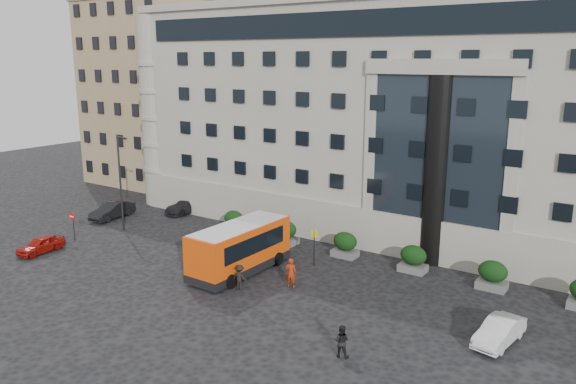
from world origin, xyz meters
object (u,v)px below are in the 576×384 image
(hedge_b, at_px, (286,232))
(bus_stop_sign, at_px, (314,242))
(hedge_e, at_px, (493,275))
(parked_car_b, at_px, (112,210))
(minibus, at_px, (240,246))
(parked_car_a, at_px, (41,245))
(pedestrian_a, at_px, (291,273))
(pedestrian_b, at_px, (341,341))
(pedestrian_c, at_px, (240,277))
(white_taxi, at_px, (499,331))
(street_lamp, at_px, (121,179))
(red_truck, at_px, (211,178))
(hedge_d, at_px, (413,259))
(parked_car_d, at_px, (210,199))
(no_entry_sign, at_px, (73,221))
(parked_car_c, at_px, (188,205))
(hedge_c, at_px, (345,244))
(hedge_a, at_px, (234,221))

(hedge_b, xyz_separation_m, bus_stop_sign, (4.30, -2.80, 0.80))
(hedge_e, xyz_separation_m, parked_car_b, (-32.50, -2.94, -0.19))
(minibus, bearing_deg, parked_car_a, -158.94)
(pedestrian_a, bearing_deg, minibus, -25.02)
(parked_car_b, relative_size, pedestrian_b, 2.72)
(parked_car_a, relative_size, pedestrian_c, 2.23)
(white_taxi, relative_size, pedestrian_b, 2.35)
(hedge_b, xyz_separation_m, hedge_e, (15.60, 0.00, 0.00))
(bus_stop_sign, relative_size, white_taxi, 0.66)
(hedge_e, height_order, street_lamp, street_lamp)
(red_truck, height_order, pedestrian_b, red_truck)
(hedge_d, relative_size, bus_stop_sign, 0.73)
(parked_car_a, distance_m, pedestrian_b, 25.66)
(hedge_e, xyz_separation_m, pedestrian_c, (-12.96, -8.90, -0.13))
(hedge_e, distance_m, parked_car_d, 28.80)
(parked_car_a, bearing_deg, hedge_b, 36.69)
(no_entry_sign, distance_m, parked_car_b, 6.55)
(bus_stop_sign, xyz_separation_m, parked_car_a, (-18.13, -9.12, -1.12))
(parked_car_b, distance_m, pedestrian_b, 30.26)
(red_truck, distance_m, pedestrian_a, 28.07)
(hedge_d, distance_m, street_lamp, 24.27)
(parked_car_c, bearing_deg, parked_car_b, -120.06)
(parked_car_d, bearing_deg, parked_car_c, -82.10)
(minibus, xyz_separation_m, pedestrian_b, (11.03, -5.90, -0.98))
(pedestrian_b, bearing_deg, hedge_c, -78.19)
(street_lamp, bearing_deg, no_entry_sign, -104.72)
(hedge_d, height_order, parked_car_a, hedge_d)
(bus_stop_sign, xyz_separation_m, red_truck, (-21.34, 13.16, -0.41))
(hedge_d, distance_m, white_taxi, 10.02)
(hedge_d, bearing_deg, white_taxi, -42.78)
(hedge_a, distance_m, parked_car_d, 9.20)
(no_entry_sign, bearing_deg, pedestrian_b, -7.96)
(red_truck, bearing_deg, hedge_a, -45.96)
(hedge_b, distance_m, pedestrian_b, 17.18)
(parked_car_a, relative_size, parked_car_b, 0.80)
(hedge_d, xyz_separation_m, parked_car_a, (-24.23, -11.92, -0.32))
(hedge_d, height_order, parked_car_b, hedge_d)
(parked_car_d, bearing_deg, hedge_a, -27.42)
(hedge_e, height_order, white_taxi, hedge_e)
(pedestrian_b, bearing_deg, no_entry_sign, -24.09)
(hedge_d, relative_size, red_truck, 0.37)
(parked_car_a, distance_m, white_taxi, 31.99)
(hedge_e, bearing_deg, pedestrian_a, -146.73)
(bus_stop_sign, relative_size, pedestrian_b, 1.54)
(hedge_c, distance_m, bus_stop_sign, 3.05)
(hedge_a, height_order, minibus, minibus)
(hedge_a, distance_m, hedge_d, 15.60)
(hedge_b, height_order, street_lamp, street_lamp)
(street_lamp, height_order, parked_car_c, street_lamp)
(bus_stop_sign, xyz_separation_m, minibus, (-3.52, -3.78, 0.07))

